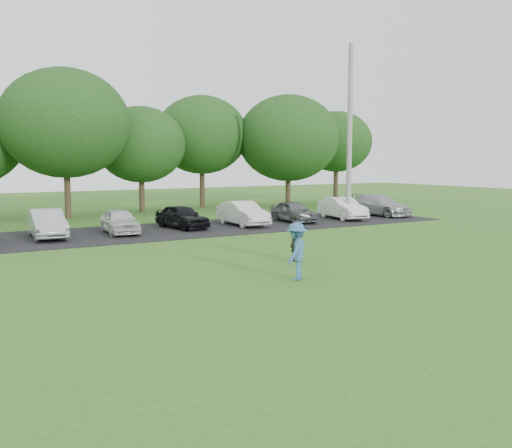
# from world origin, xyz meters

# --- Properties ---
(ground) EXTENTS (100.00, 100.00, 0.00)m
(ground) POSITION_xyz_m (0.00, 0.00, 0.00)
(ground) COLOR #2F621C
(ground) RESTS_ON ground
(parking_lot) EXTENTS (32.00, 6.50, 0.03)m
(parking_lot) POSITION_xyz_m (0.00, 13.00, 0.01)
(parking_lot) COLOR black
(parking_lot) RESTS_ON ground
(utility_pole) EXTENTS (0.28, 0.28, 9.69)m
(utility_pole) POSITION_xyz_m (11.17, 12.12, 4.85)
(utility_pole) COLOR gray
(utility_pole) RESTS_ON ground
(frisbee_player) EXTENTS (1.21, 1.14, 1.91)m
(frisbee_player) POSITION_xyz_m (-0.37, 0.63, 0.83)
(frisbee_player) COLOR #336590
(frisbee_player) RESTS_ON ground
(camera_bystander) EXTENTS (0.75, 0.69, 1.71)m
(camera_bystander) POSITION_xyz_m (1.39, 3.11, 0.86)
(camera_bystander) COLOR black
(camera_bystander) RESTS_ON ground
(parked_cars) EXTENTS (31.27, 4.92, 1.25)m
(parked_cars) POSITION_xyz_m (-0.45, 13.01, 0.63)
(parked_cars) COLOR silver
(parked_cars) RESTS_ON parking_lot
(tree_row) EXTENTS (42.39, 9.85, 8.64)m
(tree_row) POSITION_xyz_m (1.51, 22.76, 4.91)
(tree_row) COLOR #38281C
(tree_row) RESTS_ON ground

